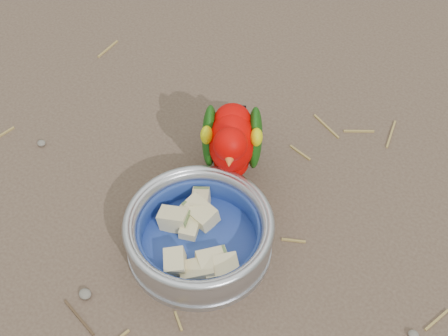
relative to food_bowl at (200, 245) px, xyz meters
The scene contains 6 objects.
ground 0.05m from the food_bowl, 85.76° to the left, with size 60.00×60.00×0.00m, color brown.
food_bowl is the anchor object (origin of this frame).
bowl_wall 0.03m from the food_bowl, ahead, with size 0.20×0.20×0.04m, color #B2B2BA, non-canonical shape.
fruit_wedges 0.02m from the food_bowl, 45.00° to the left, with size 0.12×0.12×0.03m, color beige, non-canonical shape.
lory_parrot 0.14m from the food_bowl, 104.55° to the left, with size 0.09×0.18×0.15m, color #D30200, non-canonical shape.
ground_debris 0.11m from the food_bowl, 77.61° to the left, with size 0.90×0.80×0.01m, color #A28543, non-canonical shape.
Camera 1 is at (0.33, -0.47, 0.79)m, focal length 55.00 mm.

